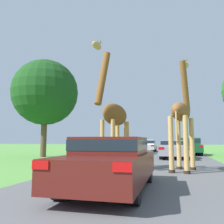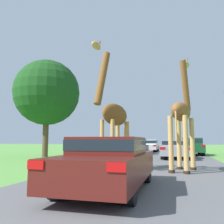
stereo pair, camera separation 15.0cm
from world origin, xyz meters
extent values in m
cube|color=#5B5B5E|center=(0.00, 30.00, 0.00)|extent=(6.95, 120.00, 0.00)
cylinder|color=tan|center=(-1.46, 9.32, 1.05)|extent=(0.17, 0.17, 2.10)
cylinder|color=#2D2319|center=(-1.46, 9.32, 0.05)|extent=(0.22, 0.22, 0.10)
cylinder|color=tan|center=(-1.94, 9.43, 1.05)|extent=(0.17, 0.17, 2.10)
cylinder|color=#2D2319|center=(-1.94, 9.43, 0.05)|extent=(0.22, 0.22, 0.10)
cylinder|color=tan|center=(-1.13, 10.71, 1.05)|extent=(0.17, 0.17, 2.10)
cylinder|color=#2D2319|center=(-1.13, 10.71, 0.05)|extent=(0.22, 0.22, 0.10)
cylinder|color=tan|center=(-1.61, 10.82, 1.05)|extent=(0.17, 0.17, 2.10)
cylinder|color=#2D2319|center=(-1.61, 10.82, 0.05)|extent=(0.22, 0.22, 0.10)
ellipsoid|color=brown|center=(-1.54, 10.07, 2.36)|extent=(1.03, 2.12, 0.96)
cylinder|color=brown|center=(-1.79, 8.97, 3.76)|extent=(0.50, 1.04, 2.35)
ellipsoid|color=tan|center=(-1.90, 8.50, 4.94)|extent=(0.36, 0.60, 0.30)
cylinder|color=tan|center=(-1.31, 11.01, 1.78)|extent=(0.06, 0.06, 1.15)
cone|color=brown|center=(-1.80, 8.65, 5.17)|extent=(0.07, 0.07, 0.16)
cone|color=brown|center=(-1.93, 8.68, 5.17)|extent=(0.07, 0.07, 0.16)
cylinder|color=tan|center=(1.12, 10.87, 1.10)|extent=(0.19, 0.19, 2.19)
cylinder|color=#2D2319|center=(1.12, 10.87, 0.06)|extent=(0.25, 0.25, 0.12)
cylinder|color=tan|center=(1.67, 10.74, 1.10)|extent=(0.19, 0.19, 2.19)
cylinder|color=#2D2319|center=(1.67, 10.74, 0.06)|extent=(0.25, 0.25, 0.12)
cylinder|color=tan|center=(0.81, 9.57, 1.10)|extent=(0.19, 0.19, 2.19)
cylinder|color=#2D2319|center=(0.81, 9.57, 0.06)|extent=(0.25, 0.25, 0.12)
cylinder|color=tan|center=(1.36, 9.44, 1.10)|extent=(0.19, 0.19, 2.19)
cylinder|color=#2D2319|center=(1.36, 9.44, 0.06)|extent=(0.25, 0.25, 0.12)
ellipsoid|color=brown|center=(1.24, 10.16, 2.41)|extent=(1.09, 2.01, 0.78)
cylinder|color=brown|center=(1.49, 11.20, 3.73)|extent=(0.50, 1.02, 2.29)
ellipsoid|color=tan|center=(1.60, 11.66, 4.87)|extent=(0.36, 0.60, 0.30)
cylinder|color=tan|center=(1.03, 9.27, 1.80)|extent=(0.07, 0.07, 1.21)
cone|color=brown|center=(1.50, 11.51, 5.10)|extent=(0.07, 0.07, 0.16)
cone|color=brown|center=(1.63, 11.48, 5.10)|extent=(0.07, 0.07, 0.16)
cube|color=#561914|center=(-0.65, 5.96, 0.57)|extent=(1.79, 4.32, 0.64)
cube|color=#561914|center=(-0.65, 5.96, 1.10)|extent=(1.61, 1.94, 0.42)
cube|color=#19232D|center=(-0.65, 5.96, 1.12)|extent=(1.63, 1.96, 0.25)
cube|color=red|center=(-1.38, 3.80, 0.80)|extent=(0.32, 0.03, 0.15)
cube|color=red|center=(0.09, 3.80, 0.80)|extent=(0.32, 0.03, 0.15)
cylinder|color=black|center=(-1.36, 7.26, 0.30)|extent=(0.36, 0.59, 0.59)
cylinder|color=black|center=(0.07, 7.26, 0.30)|extent=(0.36, 0.59, 0.59)
cylinder|color=black|center=(-1.36, 4.67, 0.30)|extent=(0.36, 0.59, 0.59)
cylinder|color=black|center=(0.07, 4.67, 0.30)|extent=(0.36, 0.59, 0.59)
cube|color=#144C28|center=(2.32, 21.95, 0.60)|extent=(1.77, 3.90, 0.62)
cube|color=#144C28|center=(2.32, 21.95, 1.18)|extent=(1.60, 1.76, 0.56)
cube|color=#19232D|center=(2.32, 21.95, 1.21)|extent=(1.61, 1.77, 0.34)
cube|color=red|center=(1.60, 19.98, 0.81)|extent=(0.32, 0.03, 0.15)
cube|color=red|center=(3.05, 19.98, 0.81)|extent=(0.32, 0.03, 0.15)
cylinder|color=black|center=(1.61, 23.12, 0.34)|extent=(0.35, 0.68, 0.68)
cylinder|color=black|center=(3.03, 23.12, 0.34)|extent=(0.35, 0.68, 0.68)
cylinder|color=black|center=(1.61, 20.77, 0.34)|extent=(0.35, 0.68, 0.68)
cylinder|color=black|center=(3.03, 20.77, 0.34)|extent=(0.35, 0.68, 0.68)
cube|color=silver|center=(-1.92, 27.20, 0.55)|extent=(1.82, 4.47, 0.52)
cube|color=silver|center=(-1.92, 27.20, 1.07)|extent=(1.64, 2.01, 0.53)
cube|color=#19232D|center=(-1.92, 27.20, 1.10)|extent=(1.65, 2.03, 0.32)
cube|color=red|center=(-2.66, 24.95, 0.73)|extent=(0.33, 0.03, 0.12)
cube|color=red|center=(-1.17, 24.95, 0.73)|extent=(0.33, 0.03, 0.12)
cylinder|color=black|center=(-2.65, 28.54, 0.34)|extent=(0.36, 0.67, 0.67)
cylinder|color=black|center=(-1.19, 28.54, 0.34)|extent=(0.36, 0.67, 0.67)
cylinder|color=black|center=(-2.65, 25.86, 0.34)|extent=(0.36, 0.67, 0.67)
cylinder|color=black|center=(-1.19, 25.86, 0.34)|extent=(0.36, 0.67, 0.67)
cube|color=gray|center=(0.94, 17.47, 0.55)|extent=(1.91, 4.34, 0.59)
cube|color=gray|center=(0.94, 17.47, 1.06)|extent=(1.72, 1.95, 0.43)
cube|color=#19232D|center=(0.94, 17.47, 1.08)|extent=(1.74, 1.97, 0.26)
cube|color=red|center=(0.15, 15.29, 0.76)|extent=(0.34, 0.03, 0.14)
cube|color=red|center=(1.72, 15.29, 0.76)|extent=(0.34, 0.03, 0.14)
cylinder|color=black|center=(0.17, 18.77, 0.30)|extent=(0.38, 0.60, 0.60)
cylinder|color=black|center=(1.70, 18.77, 0.30)|extent=(0.38, 0.60, 0.60)
cylinder|color=black|center=(0.17, 16.17, 0.30)|extent=(0.38, 0.60, 0.60)
cylinder|color=black|center=(1.70, 16.17, 0.30)|extent=(0.38, 0.60, 0.60)
cube|color=black|center=(-2.56, 21.95, 0.56)|extent=(1.74, 4.50, 0.54)
cube|color=black|center=(-2.56, 21.95, 1.11)|extent=(1.57, 2.03, 0.57)
cube|color=#19232D|center=(-2.56, 21.95, 1.14)|extent=(1.59, 2.05, 0.34)
cube|color=red|center=(-3.28, 19.69, 0.75)|extent=(0.31, 0.03, 0.13)
cube|color=red|center=(-1.85, 19.69, 0.75)|extent=(0.31, 0.03, 0.13)
cylinder|color=black|center=(-3.26, 23.30, 0.34)|extent=(0.35, 0.68, 0.68)
cylinder|color=black|center=(-1.87, 23.30, 0.34)|extent=(0.35, 0.68, 0.68)
cylinder|color=black|center=(-3.26, 20.60, 0.34)|extent=(0.35, 0.68, 0.68)
cylinder|color=black|center=(-1.87, 20.60, 0.34)|extent=(0.35, 0.68, 0.68)
cylinder|color=brown|center=(-8.74, 16.43, 2.11)|extent=(0.44, 0.44, 4.23)
sphere|color=#194719|center=(-8.74, 16.43, 5.00)|extent=(5.13, 5.13, 5.13)
camera|label=1|loc=(0.88, 0.02, 1.22)|focal=38.00mm
camera|label=2|loc=(1.03, 0.06, 1.22)|focal=38.00mm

